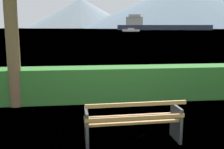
% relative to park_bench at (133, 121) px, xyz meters
% --- Properties ---
extents(ground_plane, '(1400.00, 1400.00, 0.00)m').
position_rel_park_bench_xyz_m(ground_plane, '(-0.00, 0.06, -0.43)').
color(ground_plane, '#4C6B33').
extents(water_surface, '(620.00, 620.00, 0.00)m').
position_rel_park_bench_xyz_m(water_surface, '(-0.00, 309.26, -0.43)').
color(water_surface, slate).
rests_on(water_surface, ground_plane).
extents(park_bench, '(1.82, 0.64, 0.87)m').
position_rel_park_bench_xyz_m(park_bench, '(0.00, 0.00, 0.00)').
color(park_bench, olive).
rests_on(park_bench, ground_plane).
extents(hedge_row, '(9.77, 0.82, 1.00)m').
position_rel_park_bench_xyz_m(hedge_row, '(-0.00, 3.04, 0.07)').
color(hedge_row, '#2D6B28').
rests_on(hedge_row, ground_plane).
extents(cargo_ship_large, '(75.12, 23.07, 12.24)m').
position_rel_park_bench_xyz_m(cargo_ship_large, '(60.29, 206.00, 2.99)').
color(cargo_ship_large, '#2D384C').
rests_on(cargo_ship_large, water_surface).
extents(fishing_boat_near, '(9.10, 5.06, 1.75)m').
position_rel_park_bench_xyz_m(fishing_boat_near, '(25.09, 131.70, 0.22)').
color(fishing_boat_near, silver).
rests_on(fishing_boat_near, water_surface).
extents(distant_hills, '(843.57, 415.07, 89.92)m').
position_rel_park_bench_xyz_m(distant_hills, '(48.37, 544.91, 42.47)').
color(distant_hills, gray).
rests_on(distant_hills, ground_plane).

